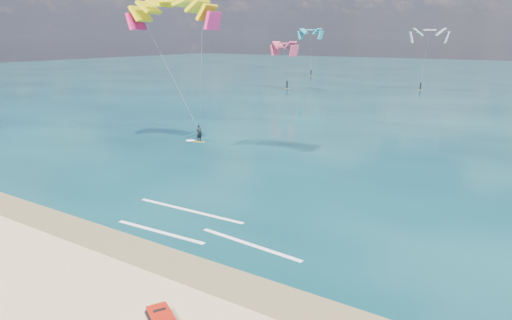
{
  "coord_description": "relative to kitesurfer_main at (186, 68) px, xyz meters",
  "views": [
    {
      "loc": [
        15.88,
        -10.52,
        9.77
      ],
      "look_at": [
        3.96,
        8.0,
        3.77
      ],
      "focal_mm": 32.0,
      "sensor_mm": 36.0,
      "label": 1
    }
  ],
  "objects": [
    {
      "name": "distant_kites",
      "position": [
        9.29,
        57.18,
        -2.19
      ],
      "size": [
        82.02,
        32.2,
        11.22
      ],
      "color": "gray",
      "rests_on": "ground"
    },
    {
      "name": "kitesurfer_main",
      "position": [
        0.0,
        0.0,
        0.0
      ],
      "size": [
        8.88,
        7.42,
        13.85
      ],
      "rotation": [
        0.0,
        0.0,
        0.38
      ],
      "color": "yellow",
      "rests_on": "sea"
    },
    {
      "name": "sea",
      "position": [
        10.33,
        84.73,
        -7.14
      ],
      "size": [
        320.0,
        200.0,
        0.04
      ],
      "primitive_type": "cube",
      "color": "#092831",
      "rests_on": "ground"
    },
    {
      "name": "wet_sand_strip",
      "position": [
        10.33,
        -16.27,
        -7.16
      ],
      "size": [
        320.0,
        2.4,
        0.01
      ],
      "primitive_type": "cube",
      "color": "brown",
      "rests_on": "ground"
    },
    {
      "name": "shoreline_foam",
      "position": [
        11.54,
        -12.65,
        -7.12
      ],
      "size": [
        11.98,
        3.63,
        0.01
      ],
      "color": "white",
      "rests_on": "ground"
    },
    {
      "name": "ground",
      "position": [
        10.33,
        20.73,
        -7.16
      ],
      "size": [
        320.0,
        320.0,
        0.0
      ],
      "primitive_type": "plane",
      "color": "tan",
      "rests_on": "ground"
    }
  ]
}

